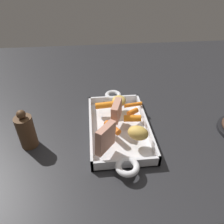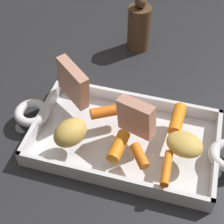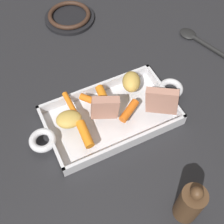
# 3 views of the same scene
# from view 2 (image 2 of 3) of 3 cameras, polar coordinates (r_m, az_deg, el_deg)

# --- Properties ---
(ground_plane) EXTENTS (1.73, 1.73, 0.00)m
(ground_plane) POSITION_cam_2_polar(r_m,az_deg,el_deg) (0.63, 2.08, -5.14)
(ground_plane) COLOR #232326
(roasting_dish) EXTENTS (0.43, 0.20, 0.04)m
(roasting_dish) POSITION_cam_2_polar(r_m,az_deg,el_deg) (0.63, 2.11, -4.50)
(roasting_dish) COLOR silver
(roasting_dish) RESTS_ON ground_plane
(roast_slice_thin) EXTENTS (0.08, 0.07, 0.08)m
(roast_slice_thin) POSITION_cam_2_polar(r_m,az_deg,el_deg) (0.64, -6.57, 4.89)
(roast_slice_thin) COLOR tan
(roast_slice_thin) RESTS_ON roasting_dish
(roast_slice_outer) EXTENTS (0.08, 0.05, 0.07)m
(roast_slice_outer) POSITION_cam_2_polar(r_m,az_deg,el_deg) (0.58, 4.09, -0.93)
(roast_slice_outer) COLOR tan
(roast_slice_outer) RESTS_ON roasting_dish
(baby_carrot_northwest) EXTENTS (0.07, 0.05, 0.02)m
(baby_carrot_northwest) POSITION_cam_2_polar(r_m,az_deg,el_deg) (0.62, -0.71, 0.11)
(baby_carrot_northwest) COLOR orange
(baby_carrot_northwest) RESTS_ON roasting_dish
(baby_carrot_center_left) EXTENTS (0.02, 0.07, 0.02)m
(baby_carrot_center_left) POSITION_cam_2_polar(r_m,az_deg,el_deg) (0.56, 9.18, -9.29)
(baby_carrot_center_left) COLOR orange
(baby_carrot_center_left) RESTS_ON roasting_dish
(baby_carrot_northeast) EXTENTS (0.03, 0.06, 0.02)m
(baby_carrot_northeast) POSITION_cam_2_polar(r_m,az_deg,el_deg) (0.57, 0.90, -5.71)
(baby_carrot_northeast) COLOR orange
(baby_carrot_northeast) RESTS_ON roasting_dish
(baby_carrot_long) EXTENTS (0.03, 0.07, 0.03)m
(baby_carrot_long) POSITION_cam_2_polar(r_m,az_deg,el_deg) (0.62, 10.91, -1.21)
(baby_carrot_long) COLOR orange
(baby_carrot_long) RESTS_ON roasting_dish
(baby_carrot_center_right) EXTENTS (0.04, 0.05, 0.02)m
(baby_carrot_center_right) POSITION_cam_2_polar(r_m,az_deg,el_deg) (0.56, 4.66, -7.34)
(baby_carrot_center_right) COLOR orange
(baby_carrot_center_right) RESTS_ON roasting_dish
(potato_whole) EXTENTS (0.07, 0.08, 0.04)m
(potato_whole) POSITION_cam_2_polar(r_m,az_deg,el_deg) (0.58, -6.99, -3.45)
(potato_whole) COLOR gold
(potato_whole) RESTS_ON roasting_dish
(potato_golden_small) EXTENTS (0.07, 0.06, 0.03)m
(potato_golden_small) POSITION_cam_2_polar(r_m,az_deg,el_deg) (0.58, 12.08, -5.31)
(potato_golden_small) COLOR gold
(potato_golden_small) RESTS_ON roasting_dish
(pepper_mill) EXTENTS (0.05, 0.05, 0.13)m
(pepper_mill) POSITION_cam_2_polar(r_m,az_deg,el_deg) (0.81, 4.54, 14.07)
(pepper_mill) COLOR #4C331E
(pepper_mill) RESTS_ON ground_plane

